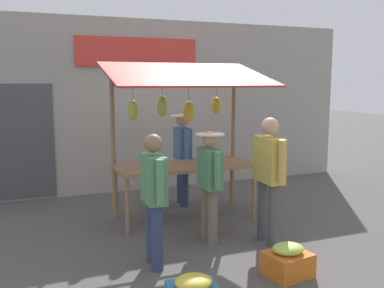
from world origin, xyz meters
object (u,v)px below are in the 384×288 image
(vendor_with_sunhat, at_px, (182,151))
(produce_crate_side, at_px, (288,261))
(shopper_in_striped_shirt, at_px, (210,178))
(shopper_with_shopping_bag, at_px, (154,191))
(market_stall, at_px, (184,123))
(shopper_with_ponytail, at_px, (269,171))

(vendor_with_sunhat, distance_m, produce_crate_side, 3.26)
(shopper_in_striped_shirt, xyz_separation_m, shopper_with_shopping_bag, (0.94, 0.51, 0.02))
(shopper_with_shopping_bag, distance_m, produce_crate_side, 1.72)
(market_stall, height_order, shopper_with_ponytail, market_stall)
(shopper_in_striped_shirt, relative_size, shopper_with_ponytail, 0.89)
(market_stall, bearing_deg, shopper_with_shopping_bag, 58.30)
(vendor_with_sunhat, bearing_deg, produce_crate_side, 7.17)
(market_stall, bearing_deg, shopper_in_striped_shirt, 86.82)
(shopper_with_shopping_bag, bearing_deg, market_stall, -28.59)
(shopper_with_shopping_bag, xyz_separation_m, shopper_with_ponytail, (-1.65, -0.16, 0.09))
(shopper_in_striped_shirt, bearing_deg, vendor_with_sunhat, -5.32)
(produce_crate_side, bearing_deg, shopper_in_striped_shirt, -74.15)
(shopper_with_shopping_bag, xyz_separation_m, produce_crate_side, (-1.32, 0.82, -0.74))
(vendor_with_sunhat, distance_m, shopper_with_ponytail, 2.22)
(vendor_with_sunhat, height_order, shopper_with_shopping_bag, vendor_with_sunhat)
(shopper_with_shopping_bag, height_order, shopper_with_ponytail, shopper_with_ponytail)
(shopper_in_striped_shirt, bearing_deg, market_stall, 0.60)
(shopper_with_ponytail, bearing_deg, market_stall, 25.50)
(vendor_with_sunhat, xyz_separation_m, shopper_with_shopping_bag, (1.24, 2.34, -0.05))
(market_stall, bearing_deg, shopper_with_ponytail, 113.70)
(produce_crate_side, bearing_deg, vendor_with_sunhat, -88.47)
(vendor_with_sunhat, relative_size, shopper_with_ponytail, 0.95)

